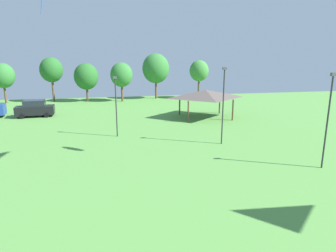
{
  "coord_description": "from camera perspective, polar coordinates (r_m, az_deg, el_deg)",
  "views": [
    {
      "loc": [
        -1.84,
        2.31,
        8.13
      ],
      "look_at": [
        0.9,
        16.29,
        4.66
      ],
      "focal_mm": 32.0,
      "sensor_mm": 36.0,
      "label": 1
    }
  ],
  "objects": [
    {
      "name": "parked_car_second_from_left",
      "position": [
        42.85,
        -24.02,
        3.06
      ],
      "size": [
        4.87,
        2.31,
        2.2
      ],
      "rotation": [
        0.0,
        0.0,
        0.07
      ],
      "color": "black",
      "rests_on": "ground"
    },
    {
      "name": "park_pavilion",
      "position": [
        38.7,
        7.16,
        6.1
      ],
      "size": [
        7.36,
        5.9,
        3.6
      ],
      "color": "brown",
      "rests_on": "ground"
    },
    {
      "name": "light_post_0",
      "position": [
        29.83,
        -9.87,
        4.33
      ],
      "size": [
        0.36,
        0.2,
        5.96
      ],
      "color": "#2D2D33",
      "rests_on": "ground"
    },
    {
      "name": "light_post_1",
      "position": [
        23.76,
        28.19,
        1.65
      ],
      "size": [
        0.36,
        0.2,
        6.86
      ],
      "color": "#2D2D33",
      "rests_on": "ground"
    },
    {
      "name": "light_post_3",
      "position": [
        27.24,
        10.47,
        4.51
      ],
      "size": [
        0.36,
        0.2,
        6.96
      ],
      "color": "#2D2D33",
      "rests_on": "ground"
    },
    {
      "name": "treeline_tree_0",
      "position": [
        56.72,
        -28.94,
        8.37
      ],
      "size": [
        3.72,
        3.72,
        6.59
      ],
      "color": "brown",
      "rests_on": "ground"
    },
    {
      "name": "treeline_tree_1",
      "position": [
        54.85,
        -21.33,
        9.91
      ],
      "size": [
        3.78,
        3.78,
        7.49
      ],
      "color": "brown",
      "rests_on": "ground"
    },
    {
      "name": "treeline_tree_2",
      "position": [
        53.32,
        -15.32,
        9.07
      ],
      "size": [
        4.07,
        4.07,
        6.52
      ],
      "color": "brown",
      "rests_on": "ground"
    },
    {
      "name": "treeline_tree_3",
      "position": [
        52.31,
        -8.85,
        9.6
      ],
      "size": [
        3.77,
        3.77,
        6.63
      ],
      "color": "brown",
      "rests_on": "ground"
    },
    {
      "name": "treeline_tree_4",
      "position": [
        55.06,
        -2.34,
        10.89
      ],
      "size": [
        4.84,
        4.84,
        8.11
      ],
      "color": "brown",
      "rests_on": "ground"
    },
    {
      "name": "treeline_tree_5",
      "position": [
        55.16,
        5.94,
        10.39
      ],
      "size": [
        3.43,
        3.43,
        6.93
      ],
      "color": "brown",
      "rests_on": "ground"
    }
  ]
}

